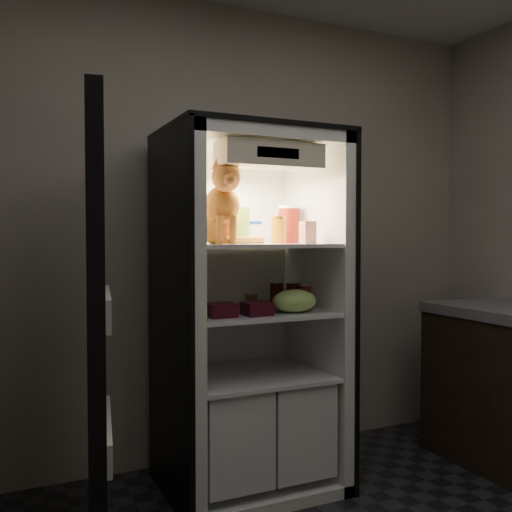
# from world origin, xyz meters

# --- Properties ---
(room_shell) EXTENTS (3.60, 3.60, 3.60)m
(room_shell) POSITION_xyz_m (0.00, 0.00, 1.62)
(room_shell) COLOR white
(room_shell) RESTS_ON floor
(refrigerator) EXTENTS (0.90, 0.72, 1.88)m
(refrigerator) POSITION_xyz_m (0.00, 1.38, 0.79)
(refrigerator) COLOR white
(refrigerator) RESTS_ON floor
(fridge_door) EXTENTS (0.21, 0.87, 1.85)m
(fridge_door) POSITION_xyz_m (-0.85, 0.95, 0.91)
(fridge_door) COLOR black
(fridge_door) RESTS_ON floor
(tabby_cat) EXTENTS (0.35, 0.41, 0.42)m
(tabby_cat) POSITION_xyz_m (-0.20, 1.26, 1.45)
(tabby_cat) COLOR orange
(tabby_cat) RESTS_ON refrigerator
(parmesan_shaker) EXTENTS (0.07, 0.07, 0.19)m
(parmesan_shaker) POSITION_xyz_m (-0.03, 1.38, 1.39)
(parmesan_shaker) COLOR green
(parmesan_shaker) RESTS_ON refrigerator
(mayo_tub) EXTENTS (0.08, 0.08, 0.12)m
(mayo_tub) POSITION_xyz_m (0.07, 1.44, 1.35)
(mayo_tub) COLOR white
(mayo_tub) RESTS_ON refrigerator
(salsa_jar) EXTENTS (0.08, 0.08, 0.14)m
(salsa_jar) POSITION_xyz_m (0.15, 1.31, 1.36)
(salsa_jar) COLOR maroon
(salsa_jar) RESTS_ON refrigerator
(pepper_jar) EXTENTS (0.12, 0.12, 0.21)m
(pepper_jar) POSITION_xyz_m (0.28, 1.44, 1.39)
(pepper_jar) COLOR maroon
(pepper_jar) RESTS_ON refrigerator
(cream_carton) EXTENTS (0.07, 0.07, 0.11)m
(cream_carton) POSITION_xyz_m (0.26, 1.19, 1.35)
(cream_carton) COLOR beige
(cream_carton) RESTS_ON refrigerator
(soda_can_a) EXTENTS (0.07, 0.07, 0.14)m
(soda_can_a) POSITION_xyz_m (0.19, 1.41, 1.01)
(soda_can_a) COLOR black
(soda_can_a) RESTS_ON refrigerator
(soda_can_b) EXTENTS (0.07, 0.07, 0.14)m
(soda_can_b) POSITION_xyz_m (0.25, 1.33, 1.01)
(soda_can_b) COLOR black
(soda_can_b) RESTS_ON refrigerator
(soda_can_c) EXTENTS (0.07, 0.07, 0.13)m
(soda_can_c) POSITION_xyz_m (0.27, 1.24, 1.01)
(soda_can_c) COLOR black
(soda_can_c) RESTS_ON refrigerator
(condiment_jar) EXTENTS (0.07, 0.07, 0.09)m
(condiment_jar) POSITION_xyz_m (0.02, 1.38, 0.98)
(condiment_jar) COLOR brown
(condiment_jar) RESTS_ON refrigerator
(grape_bag) EXTENTS (0.24, 0.17, 0.12)m
(grape_bag) POSITION_xyz_m (0.16, 1.16, 1.00)
(grape_bag) COLOR #87B755
(grape_bag) RESTS_ON refrigerator
(berry_box_left) EXTENTS (0.13, 0.13, 0.07)m
(berry_box_left) POSITION_xyz_m (-0.24, 1.17, 0.97)
(berry_box_left) COLOR #440B1B
(berry_box_left) RESTS_ON refrigerator
(berry_box_right) EXTENTS (0.13, 0.13, 0.06)m
(berry_box_right) POSITION_xyz_m (-0.05, 1.15, 0.97)
(berry_box_right) COLOR #440B1B
(berry_box_right) RESTS_ON refrigerator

